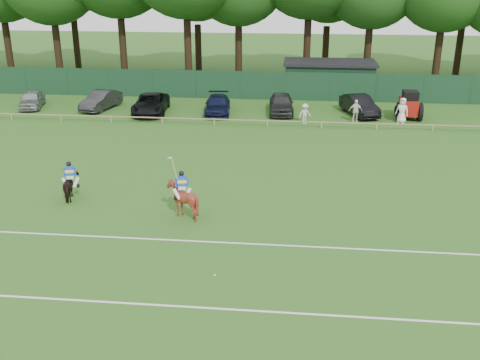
# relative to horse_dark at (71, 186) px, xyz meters

# --- Properties ---
(ground) EXTENTS (160.00, 160.00, 0.00)m
(ground) POSITION_rel_horse_dark_xyz_m (8.18, -3.04, -0.71)
(ground) COLOR #1E4C14
(ground) RESTS_ON ground
(horse_dark) EXTENTS (1.26, 1.85, 1.43)m
(horse_dark) POSITION_rel_horse_dark_xyz_m (0.00, 0.00, 0.00)
(horse_dark) COLOR black
(horse_dark) RESTS_ON ground
(horse_chestnut) EXTENTS (1.78, 1.91, 1.77)m
(horse_chestnut) POSITION_rel_horse_dark_xyz_m (6.09, -1.53, 0.17)
(horse_chestnut) COLOR maroon
(horse_chestnut) RESTS_ON ground
(sedan_silver) EXTENTS (2.65, 4.46, 1.42)m
(sedan_silver) POSITION_rel_horse_dark_xyz_m (-10.93, 18.89, -0.00)
(sedan_silver) COLOR #9D9FA2
(sedan_silver) RESTS_ON ground
(sedan_grey) EXTENTS (2.54, 4.81, 1.51)m
(sedan_grey) POSITION_rel_horse_dark_xyz_m (-4.96, 18.96, 0.04)
(sedan_grey) COLOR #29292B
(sedan_grey) RESTS_ON ground
(suv_black) EXTENTS (3.08, 5.74, 1.53)m
(suv_black) POSITION_rel_horse_dark_xyz_m (-0.49, 18.07, 0.05)
(suv_black) COLOR black
(suv_black) RESTS_ON ground
(sedan_navy) EXTENTS (2.44, 5.02, 1.41)m
(sedan_navy) POSITION_rel_horse_dark_xyz_m (4.92, 18.54, -0.01)
(sedan_navy) COLOR black
(sedan_navy) RESTS_ON ground
(hatch_grey) EXTENTS (2.17, 4.87, 1.62)m
(hatch_grey) POSITION_rel_horse_dark_xyz_m (10.05, 19.11, 0.10)
(hatch_grey) COLOR #2D2D2F
(hatch_grey) RESTS_ON ground
(estate_black) EXTENTS (3.08, 5.05, 1.57)m
(estate_black) POSITION_rel_horse_dark_xyz_m (16.30, 19.20, 0.07)
(estate_black) COLOR black
(estate_black) RESTS_ON ground
(spectator_left) EXTENTS (1.13, 0.92, 1.53)m
(spectator_left) POSITION_rel_horse_dark_xyz_m (11.94, 16.12, 0.05)
(spectator_left) COLOR beige
(spectator_left) RESTS_ON ground
(spectator_mid) EXTENTS (1.06, 0.49, 1.76)m
(spectator_mid) POSITION_rel_horse_dark_xyz_m (15.76, 16.86, 0.17)
(spectator_mid) COLOR silver
(spectator_mid) RESTS_ON ground
(spectator_right) EXTENTS (1.13, 0.98, 1.96)m
(spectator_right) POSITION_rel_horse_dark_xyz_m (19.26, 16.98, 0.26)
(spectator_right) COLOR silver
(spectator_right) RESTS_ON ground
(rider_dark) EXTENTS (0.92, 0.52, 1.41)m
(rider_dark) POSITION_rel_horse_dark_xyz_m (0.00, -0.01, 0.67)
(rider_dark) COLOR silver
(rider_dark) RESTS_ON ground
(rider_chestnut) EXTENTS (0.97, 0.51, 2.05)m
(rider_chestnut) POSITION_rel_horse_dark_xyz_m (6.09, -1.54, 0.95)
(rider_chestnut) COLOR silver
(rider_chestnut) RESTS_ON ground
(polo_ball) EXTENTS (0.09, 0.09, 0.09)m
(polo_ball) POSITION_rel_horse_dark_xyz_m (8.40, -6.87, -0.67)
(polo_ball) COLOR silver
(polo_ball) RESTS_ON ground
(pitch_lines) EXTENTS (60.00, 5.10, 0.01)m
(pitch_lines) POSITION_rel_horse_dark_xyz_m (8.18, -6.54, -0.71)
(pitch_lines) COLOR silver
(pitch_lines) RESTS_ON ground
(pitch_rail) EXTENTS (62.10, 0.10, 0.50)m
(pitch_rail) POSITION_rel_horse_dark_xyz_m (8.18, 14.96, -0.27)
(pitch_rail) COLOR #997F5B
(pitch_rail) RESTS_ON ground
(perimeter_fence) EXTENTS (92.08, 0.08, 2.50)m
(perimeter_fence) POSITION_rel_horse_dark_xyz_m (8.18, 23.96, 0.54)
(perimeter_fence) COLOR #14351E
(perimeter_fence) RESTS_ON ground
(utility_shed) EXTENTS (8.40, 4.40, 3.04)m
(utility_shed) POSITION_rel_horse_dark_xyz_m (14.18, 26.96, 0.82)
(utility_shed) COLOR #14331E
(utility_shed) RESTS_ON ground
(tree_row) EXTENTS (96.00, 12.00, 21.00)m
(tree_row) POSITION_rel_horse_dark_xyz_m (10.18, 31.96, -0.71)
(tree_row) COLOR #26561C
(tree_row) RESTS_ON ground
(tractor) EXTENTS (1.91, 2.71, 2.26)m
(tractor) POSITION_rel_horse_dark_xyz_m (19.97, 18.31, 0.35)
(tractor) COLOR maroon
(tractor) RESTS_ON ground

